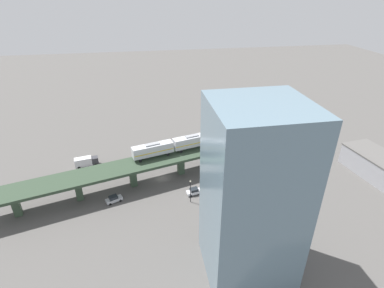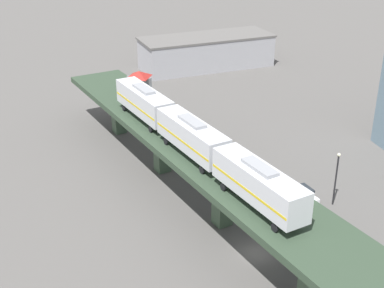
# 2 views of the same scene
# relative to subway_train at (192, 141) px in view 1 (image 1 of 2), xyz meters

# --- Properties ---
(ground_plane) EXTENTS (400.00, 400.00, 0.00)m
(ground_plane) POSITION_rel_subway_train_xyz_m (4.22, -10.21, -9.63)
(ground_plane) COLOR #514F4C
(elevated_viaduct) EXTENTS (32.17, 90.99, 7.09)m
(elevated_viaduct) POSITION_rel_subway_train_xyz_m (4.26, -10.37, -3.53)
(elevated_viaduct) COLOR #2C3D2C
(elevated_viaduct) RESTS_ON ground
(subway_train) EXTENTS (12.43, 36.64, 4.45)m
(subway_train) POSITION_rel_subway_train_xyz_m (0.00, 0.00, 0.00)
(subway_train) COLOR silver
(subway_train) RESTS_ON elevated_viaduct
(signal_hut) EXTENTS (3.95, 3.95, 3.40)m
(signal_hut) POSITION_rel_subway_train_xyz_m (-2.21, 22.68, -0.74)
(signal_hut) COLOR slate
(signal_hut) RESTS_ON elevated_viaduct
(street_car_silver) EXTENTS (3.36, 4.75, 1.89)m
(street_car_silver) POSITION_rel_subway_train_xyz_m (13.23, -23.70, -8.69)
(street_car_silver) COLOR #B7BABF
(street_car_silver) RESTS_ON ground
(street_car_white) EXTENTS (2.64, 4.67, 1.89)m
(street_car_white) POSITION_rel_subway_train_xyz_m (13.61, -1.73, -8.69)
(street_car_white) COLOR silver
(street_car_white) RESTS_ON ground
(delivery_truck) EXTENTS (3.58, 7.50, 3.20)m
(delivery_truck) POSITION_rel_subway_train_xyz_m (-6.71, -33.33, -7.87)
(delivery_truck) COLOR #333338
(delivery_truck) RESTS_ON ground
(street_lamp) EXTENTS (0.44, 0.44, 6.94)m
(street_lamp) POSITION_rel_subway_train_xyz_m (16.85, -3.37, -5.53)
(street_lamp) COLOR black
(street_lamp) RESTS_ON ground
(office_tower) EXTENTS (16.00, 16.00, 36.00)m
(office_tower) POSITION_rel_subway_train_xyz_m (39.52, 4.03, 8.37)
(office_tower) COLOR slate
(office_tower) RESTS_ON ground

